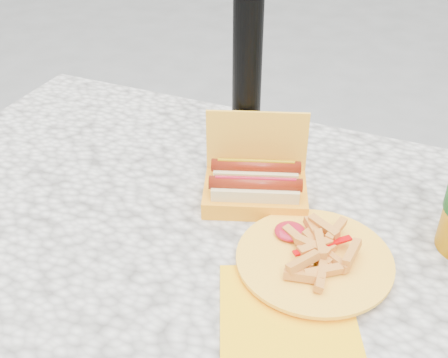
% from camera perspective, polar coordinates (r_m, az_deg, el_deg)
% --- Properties ---
extents(picnic_table, '(1.20, 0.80, 0.75)m').
position_cam_1_polar(picnic_table, '(1.01, -1.36, -9.06)').
color(picnic_table, beige).
rests_on(picnic_table, ground).
extents(hotdog_box, '(0.21, 0.17, 0.15)m').
position_cam_1_polar(hotdog_box, '(0.97, 3.20, -0.58)').
color(hotdog_box, yellow).
rests_on(hotdog_box, picnic_table).
extents(fries_plate, '(0.25, 0.35, 0.05)m').
position_cam_1_polar(fries_plate, '(0.86, 8.93, -8.29)').
color(fries_plate, '#FFB50B').
rests_on(fries_plate, picnic_table).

